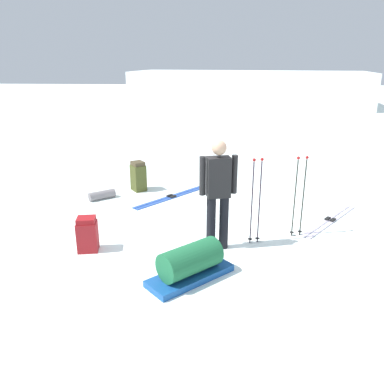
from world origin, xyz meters
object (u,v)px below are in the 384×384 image
Objects in this scene: ski_pair_far at (330,220)px; backpack_bright at (87,234)px; ski_pair_near at (171,197)px; skier_standing at (218,190)px; ski_poles_planted_near at (299,193)px; sleeping_mat_rolled at (102,195)px; gear_sled at (190,264)px; ski_poles_planted_far at (256,197)px; backpack_large_dark at (138,176)px.

backpack_bright is at bearing -160.39° from ski_pair_far.
skier_standing is at bearing -66.48° from ski_pair_near.
ski_pair_far is at bearing -19.28° from ski_pair_near.
ski_poles_planted_near is 2.46× the size of sleeping_mat_rolled.
skier_standing is 1.05× the size of ski_pair_far.
ski_pair_near is 1.45m from sleeping_mat_rolled.
sleeping_mat_rolled reaches higher than ski_pair_far.
gear_sled is at bearing -110.54° from skier_standing.
sleeping_mat_rolled is at bearing 139.51° from skier_standing.
ski_poles_planted_near is at bearing 23.00° from skier_standing.
skier_standing reaches higher than gear_sled.
ski_poles_planted_far is 3.59m from sleeping_mat_rolled.
skier_standing is 1.43m from ski_poles_planted_near.
backpack_bright is 2.34m from sleeping_mat_rolled.
ski_pair_near is at bearing 68.52° from backpack_bright.
gear_sled is at bearing -68.52° from backpack_large_dark.
ski_poles_planted_near reaches higher than ski_pair_near.
ski_poles_planted_far reaches higher than ski_pair_far.
ski_pair_near is 0.99× the size of ski_pair_far.
sleeping_mat_rolled is (-2.08, 3.00, -0.13)m from gear_sled.
ski_poles_planted_far is (1.57, -2.02, 0.76)m from ski_pair_near.
ski_pair_far is (3.03, -1.06, 0.00)m from ski_pair_near.
backpack_large_dark is 2.92m from backpack_bright.
ski_poles_planted_near is (2.29, -1.71, 0.74)m from ski_pair_near.
sleeping_mat_rolled reaches higher than ski_pair_near.
ski_pair_far is 1.23m from ski_poles_planted_near.
ski_pair_near is at bearing 113.52° from skier_standing.
skier_standing reaches higher than backpack_bright.
backpack_large_dark reaches higher than backpack_bright.
ski_poles_planted_far is at bearing 22.61° from skier_standing.
backpack_large_dark is 1.20× the size of sleeping_mat_rolled.
ski_poles_planted_far is at bearing -146.43° from ski_pair_far.
skier_standing is at bearing -149.35° from ski_pair_far.
backpack_large_dark is at bearing 151.26° from ski_pair_near.
ski_poles_planted_near reaches higher than ski_pair_far.
backpack_large_dark is 3.43m from ski_poles_planted_far.
ski_pair_near is 3.26m from gear_sled.
backpack_bright is at bearing -93.80° from backpack_large_dark.
ski_pair_far is at bearing 19.61° from backpack_bright.
skier_standing is 1.43× the size of gear_sled.
backpack_bright reaches higher than ski_pair_near.
backpack_large_dark is at bearing 123.29° from skier_standing.
ski_pair_near is 0.95m from backpack_large_dark.
ski_poles_planted_far reaches higher than ski_pair_near.
skier_standing is 3.14× the size of backpack_bright.
sleeping_mat_rolled is at bearing 124.77° from gear_sled.
gear_sled is (-0.93, -1.17, -0.54)m from ski_poles_planted_far.
backpack_bright is at bearing 156.46° from gear_sled.
backpack_large_dark is (-0.79, 0.43, 0.31)m from ski_pair_near.
ski_pair_far is 3.21m from gear_sled.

